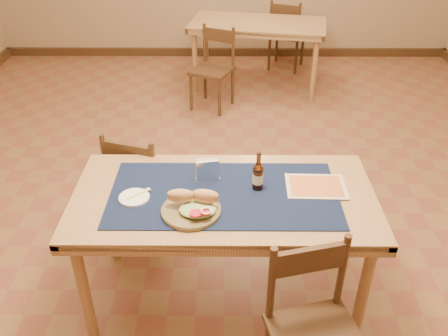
{
  "coord_description": "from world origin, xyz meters",
  "views": [
    {
      "loc": [
        0.01,
        -2.83,
        2.22
      ],
      "look_at": [
        0.0,
        -0.7,
        0.85
      ],
      "focal_mm": 38.0,
      "sensor_mm": 36.0,
      "label": 1
    }
  ],
  "objects_px": {
    "main_table": "(224,207)",
    "beer_bottle": "(258,175)",
    "chair_main_near": "(315,331)",
    "napkin_holder": "(207,170)",
    "chair_main_far": "(142,182)",
    "back_table": "(258,30)",
    "sandwich_plate": "(193,207)"
  },
  "relations": [
    {
      "from": "beer_bottle",
      "to": "napkin_holder",
      "type": "distance_m",
      "value": 0.29
    },
    {
      "from": "main_table",
      "to": "beer_bottle",
      "type": "relative_size",
      "value": 7.29
    },
    {
      "from": "back_table",
      "to": "sandwich_plate",
      "type": "bearing_deg",
      "value": -98.52
    },
    {
      "from": "beer_bottle",
      "to": "napkin_holder",
      "type": "height_order",
      "value": "beer_bottle"
    },
    {
      "from": "main_table",
      "to": "sandwich_plate",
      "type": "distance_m",
      "value": 0.25
    },
    {
      "from": "napkin_holder",
      "to": "chair_main_near",
      "type": "bearing_deg",
      "value": -56.72
    },
    {
      "from": "chair_main_far",
      "to": "main_table",
      "type": "bearing_deg",
      "value": -46.01
    },
    {
      "from": "chair_main_far",
      "to": "sandwich_plate",
      "type": "distance_m",
      "value": 0.9
    },
    {
      "from": "chair_main_far",
      "to": "beer_bottle",
      "type": "xyz_separation_m",
      "value": [
        0.73,
        -0.52,
        0.4
      ]
    },
    {
      "from": "main_table",
      "to": "napkin_holder",
      "type": "bearing_deg",
      "value": 123.37
    },
    {
      "from": "beer_bottle",
      "to": "napkin_holder",
      "type": "xyz_separation_m",
      "value": [
        -0.27,
        0.09,
        -0.03
      ]
    },
    {
      "from": "chair_main_near",
      "to": "beer_bottle",
      "type": "height_order",
      "value": "beer_bottle"
    },
    {
      "from": "main_table",
      "to": "napkin_holder",
      "type": "relative_size",
      "value": 11.26
    },
    {
      "from": "main_table",
      "to": "napkin_holder",
      "type": "height_order",
      "value": "napkin_holder"
    },
    {
      "from": "back_table",
      "to": "beer_bottle",
      "type": "distance_m",
      "value": 3.19
    },
    {
      "from": "chair_main_far",
      "to": "napkin_holder",
      "type": "xyz_separation_m",
      "value": [
        0.46,
        -0.43,
        0.38
      ]
    },
    {
      "from": "main_table",
      "to": "beer_bottle",
      "type": "xyz_separation_m",
      "value": [
        0.18,
        0.05,
        0.17
      ]
    },
    {
      "from": "chair_main_near",
      "to": "napkin_holder",
      "type": "height_order",
      "value": "napkin_holder"
    },
    {
      "from": "sandwich_plate",
      "to": "main_table",
      "type": "bearing_deg",
      "value": 46.29
    },
    {
      "from": "chair_main_near",
      "to": "beer_bottle",
      "type": "distance_m",
      "value": 0.82
    },
    {
      "from": "main_table",
      "to": "sandwich_plate",
      "type": "bearing_deg",
      "value": -133.71
    },
    {
      "from": "back_table",
      "to": "sandwich_plate",
      "type": "height_order",
      "value": "sandwich_plate"
    },
    {
      "from": "main_table",
      "to": "back_table",
      "type": "distance_m",
      "value": 3.25
    },
    {
      "from": "chair_main_near",
      "to": "napkin_holder",
      "type": "distance_m",
      "value": 0.99
    },
    {
      "from": "back_table",
      "to": "chair_main_far",
      "type": "xyz_separation_m",
      "value": [
        -0.9,
        -2.66,
        -0.23
      ]
    },
    {
      "from": "main_table",
      "to": "chair_main_far",
      "type": "height_order",
      "value": "chair_main_far"
    },
    {
      "from": "chair_main_near",
      "to": "napkin_holder",
      "type": "bearing_deg",
      "value": 123.28
    },
    {
      "from": "sandwich_plate",
      "to": "napkin_holder",
      "type": "distance_m",
      "value": 0.3
    },
    {
      "from": "back_table",
      "to": "napkin_holder",
      "type": "relative_size",
      "value": 11.14
    },
    {
      "from": "main_table",
      "to": "chair_main_far",
      "type": "relative_size",
      "value": 1.91
    },
    {
      "from": "main_table",
      "to": "chair_main_far",
      "type": "xyz_separation_m",
      "value": [
        -0.55,
        0.57,
        -0.23
      ]
    },
    {
      "from": "chair_main_near",
      "to": "sandwich_plate",
      "type": "xyz_separation_m",
      "value": [
        -0.57,
        0.47,
        0.34
      ]
    }
  ]
}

